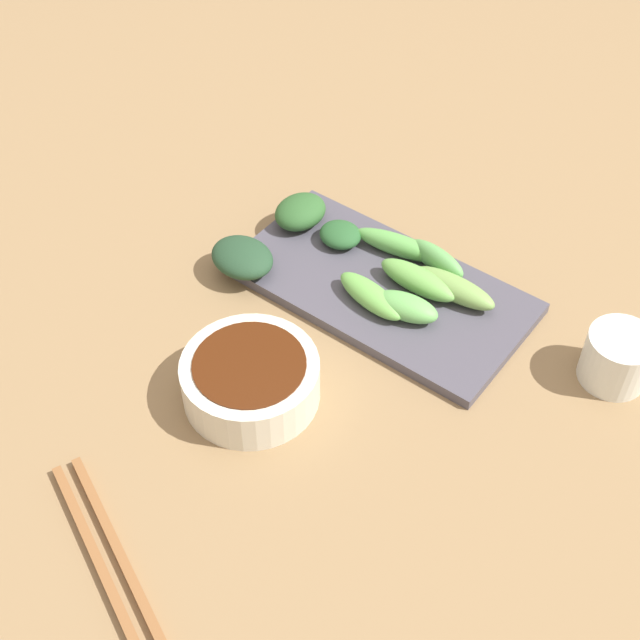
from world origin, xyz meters
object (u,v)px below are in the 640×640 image
(serving_plate, at_px, (381,288))
(chopsticks, at_px, (114,570))
(tea_cup, at_px, (617,358))
(sauce_bowl, at_px, (250,378))

(serving_plate, relative_size, chopsticks, 1.38)
(serving_plate, height_order, chopsticks, serving_plate)
(chopsticks, bearing_deg, tea_cup, -5.72)
(sauce_bowl, relative_size, chopsticks, 0.58)
(tea_cup, bearing_deg, sauce_bowl, 131.18)
(chopsticks, bearing_deg, serving_plate, 24.04)
(sauce_bowl, bearing_deg, serving_plate, -5.48)
(sauce_bowl, relative_size, tea_cup, 2.00)
(sauce_bowl, distance_m, serving_plate, 0.19)
(serving_plate, height_order, tea_cup, tea_cup)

